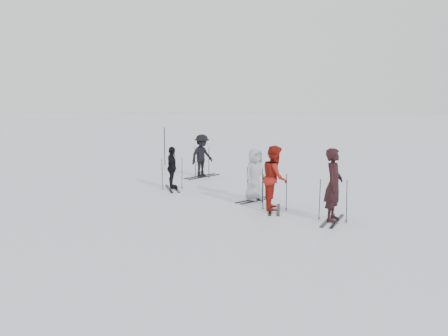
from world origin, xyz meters
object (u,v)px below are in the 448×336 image
at_px(skier_grey, 255,175).
at_px(skier_uphill_far, 202,156).
at_px(piste_marker, 165,147).
at_px(skier_red, 275,179).
at_px(skier_uphill_left, 172,168).
at_px(skier_near_dark, 334,186).

xyz_separation_m(skier_grey, skier_uphill_far, (-2.26, 4.42, 0.03)).
height_order(skier_uphill_far, piste_marker, piste_marker).
height_order(skier_red, skier_uphill_left, skier_red).
bearing_deg(skier_near_dark, skier_uphill_far, 52.58).
relative_size(skier_grey, skier_uphill_left, 1.10).
bearing_deg(skier_uphill_far, skier_grey, -114.22).
height_order(skier_near_dark, skier_uphill_left, skier_near_dark).
xyz_separation_m(skier_near_dark, skier_uphill_left, (-5.23, 4.20, -0.23)).
bearing_deg(skier_near_dark, piste_marker, 53.54).
relative_size(skier_red, skier_uphill_far, 1.10).
bearing_deg(piste_marker, skier_uphill_far, -54.12).
relative_size(skier_uphill_left, skier_uphill_far, 0.88).
height_order(skier_red, skier_uphill_far, skier_red).
bearing_deg(skier_uphill_far, piste_marker, 74.60).
relative_size(skier_red, piste_marker, 1.05).
relative_size(skier_red, skier_uphill_left, 1.26).
distance_m(skier_red, skier_uphill_far, 6.39).
distance_m(skier_near_dark, skier_grey, 3.30).
bearing_deg(skier_near_dark, skier_grey, 61.19).
bearing_deg(skier_red, piste_marker, 32.65).
xyz_separation_m(skier_red, skier_uphill_left, (-3.66, 3.01, -0.20)).
relative_size(skier_uphill_left, piste_marker, 0.83).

